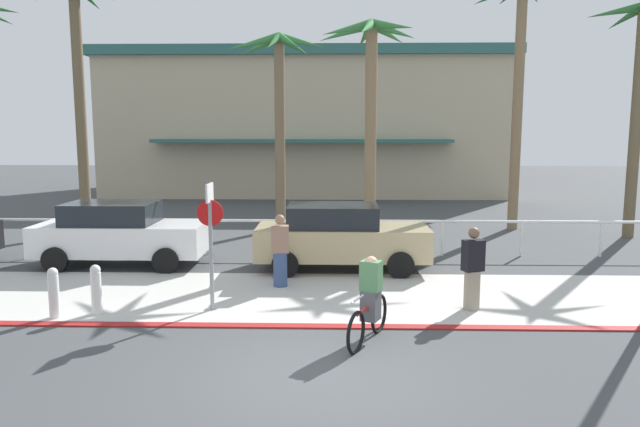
% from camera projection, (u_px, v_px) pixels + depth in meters
% --- Properties ---
extents(ground_plane, '(80.00, 80.00, 0.00)m').
position_uv_depth(ground_plane, '(326.00, 245.00, 18.77)').
color(ground_plane, '#424447').
extents(sidewalk_strip, '(44.00, 4.00, 0.02)m').
position_uv_depth(sidewalk_strip, '(321.00, 296.00, 13.02)').
color(sidewalk_strip, beige).
rests_on(sidewalk_strip, ground).
extents(curb_paint, '(44.00, 0.24, 0.03)m').
position_uv_depth(curb_paint, '(318.00, 326.00, 11.04)').
color(curb_paint, maroon).
rests_on(curb_paint, ground).
extents(building_backdrop, '(21.87, 10.72, 7.74)m').
position_uv_depth(building_backdrop, '(307.00, 123.00, 34.73)').
color(building_backdrop, '#BCAD8E').
rests_on(building_backdrop, ground).
extents(rail_fence, '(20.26, 0.08, 1.04)m').
position_uv_depth(rail_fence, '(325.00, 227.00, 17.16)').
color(rail_fence, white).
rests_on(rail_fence, ground).
extents(stop_sign_bike_lane, '(0.52, 0.56, 2.56)m').
position_uv_depth(stop_sign_bike_lane, '(210.00, 228.00, 11.81)').
color(stop_sign_bike_lane, gray).
rests_on(stop_sign_bike_lane, ground).
extents(bollard_1, '(0.20, 0.20, 1.00)m').
position_uv_depth(bollard_1, '(54.00, 292.00, 11.47)').
color(bollard_1, white).
rests_on(bollard_1, ground).
extents(bollard_2, '(0.20, 0.20, 1.00)m').
position_uv_depth(bollard_2, '(96.00, 289.00, 11.72)').
color(bollard_2, white).
rests_on(bollard_2, ground).
extents(palm_tree_2, '(3.52, 3.35, 8.49)m').
position_uv_depth(palm_tree_2, '(76.00, 42.00, 19.90)').
color(palm_tree_2, brown).
rests_on(palm_tree_2, ground).
extents(palm_tree_3, '(3.40, 2.98, 6.91)m').
position_uv_depth(palm_tree_3, '(278.00, 84.00, 21.00)').
color(palm_tree_3, '#756047').
rests_on(palm_tree_3, ground).
extents(palm_tree_4, '(3.07, 3.29, 6.89)m').
position_uv_depth(palm_tree_4, '(371.00, 76.00, 18.20)').
color(palm_tree_4, '#846B4C').
rests_on(palm_tree_4, ground).
extents(palm_tree_5, '(3.34, 3.13, 8.69)m').
position_uv_depth(palm_tree_5, '(520.00, 49.00, 20.88)').
color(palm_tree_5, '#846B4C').
rests_on(palm_tree_5, ground).
extents(palm_tree_6, '(3.19, 3.01, 7.64)m').
position_uv_depth(palm_tree_6, '(639.00, 70.00, 19.37)').
color(palm_tree_6, brown).
rests_on(palm_tree_6, ground).
extents(car_white_1, '(4.40, 2.02, 1.69)m').
position_uv_depth(car_white_1, '(120.00, 233.00, 15.92)').
color(car_white_1, white).
rests_on(car_white_1, ground).
extents(car_tan_2, '(4.40, 2.02, 1.69)m').
position_uv_depth(car_tan_2, '(340.00, 236.00, 15.42)').
color(car_tan_2, tan).
rests_on(car_tan_2, ground).
extents(cyclist_red_0, '(0.79, 1.69, 1.50)m').
position_uv_depth(cyclist_red_0, '(370.00, 301.00, 10.27)').
color(cyclist_red_0, black).
rests_on(cyclist_red_0, ground).
extents(pedestrian_0, '(0.42, 0.35, 1.69)m').
position_uv_depth(pedestrian_0, '(280.00, 254.00, 13.72)').
color(pedestrian_0, '#384C7A').
rests_on(pedestrian_0, ground).
extents(pedestrian_1, '(0.47, 0.41, 1.69)m').
position_uv_depth(pedestrian_1, '(473.00, 272.00, 11.97)').
color(pedestrian_1, gray).
rests_on(pedestrian_1, ground).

